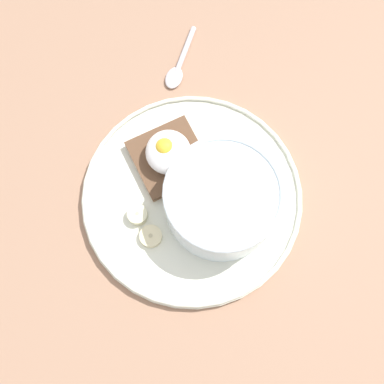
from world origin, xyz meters
TOP-DOWN VIEW (x-y plane):
  - ground_plane at (0.00, 0.00)cm, footprint 120.00×120.00cm
  - plate at (0.00, 0.00)cm, footprint 29.63×29.63cm
  - oatmeal_bowl at (-1.69, -3.73)cm, footprint 14.92×14.92cm
  - toast_slice at (5.35, 2.85)cm, footprint 12.03×12.03cm
  - poached_egg at (5.38, 2.90)cm, footprint 6.21×6.01cm
  - banana_slice_front at (-5.28, 5.65)cm, footprint 3.82×3.81cm
  - banana_slice_left at (-2.36, 7.27)cm, footprint 3.78×3.78cm
  - spoon at (20.24, 0.91)cm, footprint 10.46×5.38cm

SIDE VIEW (x-z plane):
  - ground_plane at x=0.00cm, z-range 0.00..2.00cm
  - spoon at x=20.24cm, z-range 2.00..2.80cm
  - plate at x=0.00cm, z-range 2.00..3.60cm
  - banana_slice_front at x=-5.28cm, z-range 2.97..3.93cm
  - banana_slice_left at x=-2.36cm, z-range 2.97..4.37cm
  - toast_slice at x=5.35cm, z-range 3.08..4.42cm
  - poached_egg at x=5.38cm, z-range 4.15..8.04cm
  - oatmeal_bowl at x=-1.69cm, z-range 2.89..9.69cm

